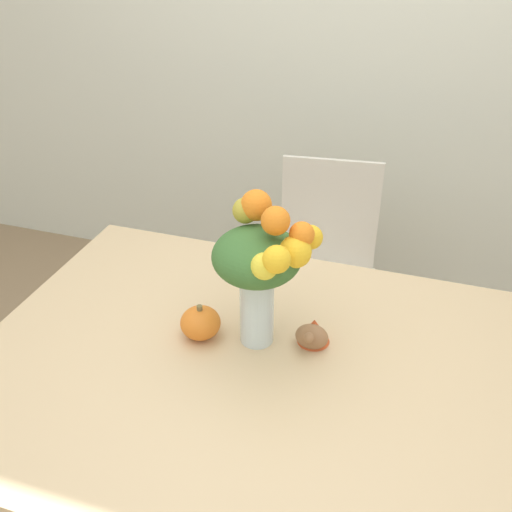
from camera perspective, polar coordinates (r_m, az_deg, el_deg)
wall_back at (r=2.80m, az=10.15°, el=21.24°), size 8.00×0.06×2.70m
dining_table at (r=1.69m, az=-1.04°, el=-12.08°), size 1.48×1.15×0.74m
flower_vase at (r=1.56m, az=0.43°, el=-0.63°), size 0.28×0.24×0.43m
pumpkin at (r=1.70m, az=-5.31°, el=-6.35°), size 0.11×0.11×0.10m
turkey_figurine at (r=1.68m, az=5.45°, el=-7.31°), size 0.09×0.12×0.08m
dining_chair_near_window at (r=2.49m, az=6.45°, el=-1.65°), size 0.47×0.47×0.93m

